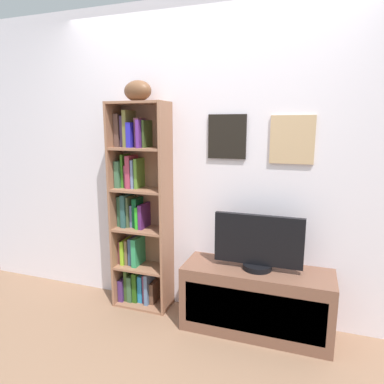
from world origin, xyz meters
The scene contains 5 objects.
back_wall centered at (0.00, 1.13, 1.29)m, with size 4.80×0.08×2.58m.
bookshelf centered at (-0.59, 1.00, 0.85)m, with size 0.50×0.26×1.79m.
football centered at (-0.54, 0.97, 1.87)m, with size 0.27×0.17×0.17m, color brown.
tv_stand centered at (0.48, 0.90, 0.26)m, with size 1.14×0.40×0.52m.
television centered at (0.48, 0.90, 0.72)m, with size 0.67×0.22×0.43m.
Camera 1 is at (0.81, -1.58, 1.60)m, focal length 31.94 mm.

